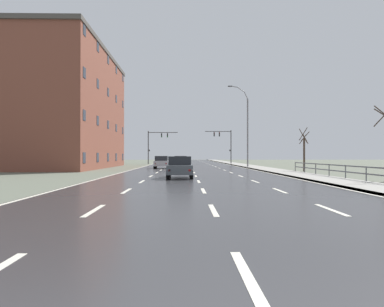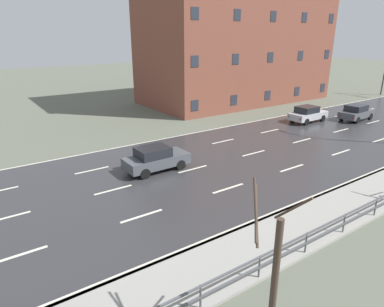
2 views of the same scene
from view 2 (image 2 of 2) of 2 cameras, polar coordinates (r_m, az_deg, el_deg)
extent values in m
cube|color=beige|center=(22.65, -16.38, -2.70)|extent=(0.16, 2.20, 0.01)
cube|color=beige|center=(24.67, -4.50, -0.09)|extent=(0.16, 2.20, 0.01)
cube|color=beige|center=(27.62, 5.21, 2.04)|extent=(0.16, 2.20, 0.01)
cube|color=beige|center=(31.23, 12.89, 3.69)|extent=(0.16, 2.20, 0.01)
cube|color=beige|center=(35.30, 18.91, 4.93)|extent=(0.16, 2.20, 0.01)
cube|color=beige|center=(39.69, 23.66, 5.87)|extent=(0.16, 2.20, 0.01)
cube|color=beige|center=(44.30, 27.45, 6.59)|extent=(0.16, 2.20, 0.01)
cube|color=beige|center=(18.62, -28.76, -9.44)|extent=(0.16, 2.20, 0.01)
cube|color=beige|center=(19.60, -13.02, -5.94)|extent=(0.16, 2.20, 0.01)
cube|color=beige|center=(21.90, 0.14, -2.62)|extent=(0.16, 2.20, 0.01)
cube|color=beige|center=(25.18, 10.29, 0.05)|extent=(0.16, 2.20, 0.01)
cube|color=beige|center=(29.09, 17.91, 2.06)|extent=(0.16, 2.20, 0.01)
cube|color=beige|center=(33.42, 23.66, 3.55)|extent=(0.16, 2.20, 0.01)
cube|color=beige|center=(38.03, 28.06, 4.67)|extent=(0.16, 2.20, 0.01)
cube|color=beige|center=(15.56, -27.10, -14.95)|extent=(0.16, 2.20, 0.01)
cube|color=beige|center=(16.72, -8.40, -10.30)|extent=(0.16, 2.20, 0.01)
cube|color=beige|center=(19.37, 6.07, -5.82)|extent=(0.16, 2.20, 0.01)
cube|color=beige|center=(23.01, 16.38, -2.34)|extent=(0.16, 2.20, 0.01)
cube|color=beige|center=(27.24, 23.66, 0.18)|extent=(0.16, 2.20, 0.01)
cube|color=beige|center=(31.82, 28.91, 2.00)|extent=(0.16, 2.20, 0.01)
cube|color=beige|center=(54.06, 29.23, 8.28)|extent=(0.16, 120.00, 0.01)
cube|color=#515459|center=(11.20, 1.46, -21.35)|extent=(0.06, 25.46, 0.08)
cube|color=#515459|center=(11.47, 1.44, -22.86)|extent=(0.06, 25.46, 0.08)
cylinder|color=#515459|center=(11.50, 1.44, -23.04)|extent=(0.07, 0.07, 1.00)
cylinder|color=#515459|center=(12.82, 11.18, -18.27)|extent=(0.07, 0.07, 1.00)
cylinder|color=#515459|center=(14.47, 18.52, -14.14)|extent=(0.07, 0.07, 1.00)
cylinder|color=#515459|center=(16.35, 24.07, -10.76)|extent=(0.07, 0.07, 1.00)
cylinder|color=#515459|center=(18.40, 28.34, -8.03)|extent=(0.07, 0.07, 1.00)
cube|color=#474C51|center=(38.11, 25.83, 6.02)|extent=(1.99, 4.19, 0.64)
cube|color=black|center=(37.77, 25.79, 6.89)|extent=(1.67, 2.09, 0.60)
cube|color=slate|center=(38.62, 26.44, 7.00)|extent=(1.41, 0.16, 0.51)
cylinder|color=black|center=(38.97, 27.67, 5.51)|extent=(0.26, 0.67, 0.66)
cylinder|color=black|center=(39.64, 25.57, 6.04)|extent=(0.26, 0.67, 0.66)
cylinder|color=black|center=(36.72, 25.95, 5.04)|extent=(0.26, 0.67, 0.66)
cylinder|color=black|center=(37.43, 23.77, 5.60)|extent=(0.26, 0.67, 0.66)
cube|color=red|center=(36.64, 23.45, 5.89)|extent=(0.16, 0.05, 0.14)
cube|color=red|center=(36.05, 25.26, 5.43)|extent=(0.16, 0.05, 0.14)
cube|color=#474C51|center=(21.69, -5.94, -1.18)|extent=(1.79, 4.11, 0.64)
cube|color=black|center=(21.37, -6.58, 0.24)|extent=(1.58, 2.01, 0.60)
cube|color=slate|center=(21.82, -4.39, 0.66)|extent=(1.40, 0.09, 0.51)
cylinder|color=black|center=(21.77, -1.95, -1.91)|extent=(0.23, 0.66, 0.66)
cylinder|color=black|center=(23.05, -4.15, -0.70)|extent=(0.23, 0.66, 0.66)
cylinder|color=black|center=(20.60, -7.88, -3.38)|extent=(0.23, 0.66, 0.66)
cylinder|color=black|center=(21.95, -9.84, -2.01)|extent=(0.23, 0.66, 0.66)
cube|color=red|center=(21.42, -11.54, -1.76)|extent=(0.16, 0.04, 0.14)
cube|color=red|center=(20.30, -10.02, -2.87)|extent=(0.16, 0.04, 0.14)
cube|color=#B7B7BC|center=(35.52, 18.83, 6.07)|extent=(1.81, 4.12, 0.64)
cube|color=black|center=(35.19, 18.69, 7.01)|extent=(1.59, 2.02, 0.60)
cube|color=slate|center=(35.96, 19.60, 7.12)|extent=(1.40, 0.10, 0.51)
cylinder|color=black|center=(36.17, 21.00, 5.52)|extent=(0.23, 0.66, 0.66)
cylinder|color=black|center=(37.06, 18.95, 6.07)|extent=(0.23, 0.66, 0.66)
cylinder|color=black|center=(34.13, 18.58, 5.02)|extent=(0.23, 0.66, 0.66)
cylinder|color=black|center=(35.07, 16.47, 5.61)|extent=(0.23, 0.66, 0.66)
cube|color=red|center=(34.32, 15.91, 5.93)|extent=(0.16, 0.04, 0.14)
cube|color=red|center=(33.54, 17.65, 5.45)|extent=(0.16, 0.04, 0.14)
cube|color=brown|center=(44.85, 7.51, 18.30)|extent=(11.50, 23.22, 14.89)
cube|color=#282D38|center=(34.52, 0.46, 8.02)|extent=(0.04, 0.90, 1.10)
cube|color=#282D38|center=(37.70, 7.03, 8.86)|extent=(0.04, 0.90, 1.10)
cube|color=#282D38|center=(41.29, 12.54, 9.47)|extent=(0.04, 0.90, 1.10)
cube|color=#282D38|center=(45.20, 17.15, 9.92)|extent=(0.04, 0.90, 1.10)
cube|color=#282D38|center=(49.35, 21.01, 10.24)|extent=(0.04, 0.90, 1.10)
cube|color=#282D38|center=(33.93, 0.48, 15.15)|extent=(0.04, 0.90, 1.10)
cube|color=#282D38|center=(37.16, 7.31, 15.38)|extent=(0.04, 0.90, 1.10)
cube|color=#282D38|center=(40.80, 12.99, 15.42)|extent=(0.04, 0.90, 1.10)
cube|color=#282D38|center=(44.75, 17.71, 15.33)|extent=(0.04, 0.90, 1.10)
cube|color=#282D38|center=(48.93, 21.63, 15.19)|extent=(0.04, 0.90, 1.10)
cube|color=#282D38|center=(33.88, 0.50, 22.42)|extent=(0.04, 0.90, 1.10)
cube|color=#282D38|center=(37.11, 7.61, 22.01)|extent=(0.04, 0.90, 1.10)
cube|color=#282D38|center=(40.75, 13.48, 21.44)|extent=(0.04, 0.90, 1.10)
cube|color=#282D38|center=(44.71, 18.31, 20.81)|extent=(0.04, 0.90, 1.10)
cube|color=#282D38|center=(48.89, 22.30, 20.19)|extent=(0.04, 0.90, 1.10)
cylinder|color=#423328|center=(10.10, 13.66, -20.09)|extent=(0.20, 0.20, 3.86)
cylinder|color=#423328|center=(8.80, 10.66, -9.65)|extent=(1.00, 0.89, 1.05)
cylinder|color=#423328|center=(9.33, 16.51, -8.82)|extent=(1.05, 0.19, 1.04)
cylinder|color=#423328|center=(8.76, 10.64, -9.51)|extent=(1.07, 0.84, 1.33)
camera|label=1|loc=(23.67, -69.81, -10.22)|focal=31.32mm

